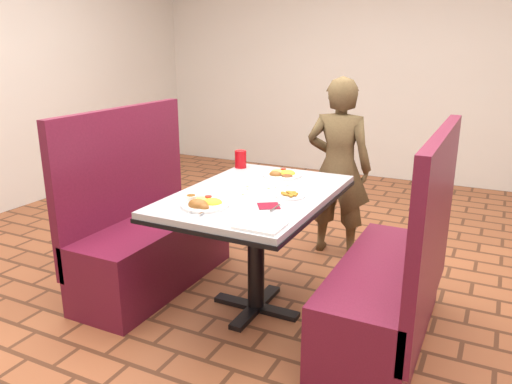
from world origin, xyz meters
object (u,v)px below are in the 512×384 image
dining_table (256,208)px  diner_person (338,168)px  far_dinner_plate (282,173)px  plantain_plate (290,195)px  near_dinner_plate (204,201)px  booth_bench_left (148,237)px  booth_bench_right (392,288)px  red_tumbler (241,159)px

dining_table → diner_person: 1.09m
far_dinner_plate → plantain_plate: bearing=-61.0°
dining_table → plantain_plate: (0.21, -0.00, 0.11)m
near_dinner_plate → far_dinner_plate: near_dinner_plate is taller
diner_person → plantain_plate: diner_person is taller
booth_bench_left → booth_bench_right: bearing=0.0°
booth_bench_left → red_tumbler: bearing=47.0°
far_dinner_plate → plantain_plate: (0.22, -0.39, -0.01)m
booth_bench_left → near_dinner_plate: (0.67, -0.36, 0.45)m
dining_table → diner_person: size_ratio=0.90×
far_dinner_plate → diner_person: bearing=76.8°
booth_bench_left → diner_person: size_ratio=0.89×
booth_bench_right → plantain_plate: booth_bench_right is taller
booth_bench_left → plantain_plate: 1.10m
booth_bench_left → booth_bench_right: (1.60, 0.00, 0.00)m
booth_bench_left → booth_bench_right: size_ratio=1.00×
booth_bench_right → near_dinner_plate: size_ratio=4.82×
dining_table → red_tumbler: (-0.35, 0.48, 0.16)m
booth_bench_right → plantain_plate: (-0.59, -0.00, 0.43)m
booth_bench_left → red_tumbler: size_ratio=10.18×
booth_bench_left → far_dinner_plate: booth_bench_left is taller
near_dinner_plate → red_tumbler: red_tumbler is taller
diner_person → dining_table: bearing=77.5°
booth_bench_right → booth_bench_left: bearing=180.0°
booth_bench_left → far_dinner_plate: 0.99m
near_dinner_plate → plantain_plate: 0.49m
diner_person → red_tumbler: 0.80m
booth_bench_left → near_dinner_plate: size_ratio=4.82×
booth_bench_left → red_tumbler: booth_bench_left is taller
far_dinner_plate → red_tumbler: 0.36m
booth_bench_right → plantain_plate: bearing=-180.0°
booth_bench_right → diner_person: diner_person is taller
dining_table → far_dinner_plate: (-0.01, 0.39, 0.12)m
plantain_plate → dining_table: bearing=180.0°
diner_person → plantain_plate: (0.06, -1.08, 0.09)m
dining_table → red_tumbler: size_ratio=10.28×
near_dinner_plate → red_tumbler: 0.86m
dining_table → booth_bench_left: bearing=180.0°
dining_table → booth_bench_right: booth_bench_right is taller
booth_bench_right → near_dinner_plate: 1.09m
diner_person → far_dinner_plate: bearing=72.4°
dining_table → near_dinner_plate: bearing=-109.5°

